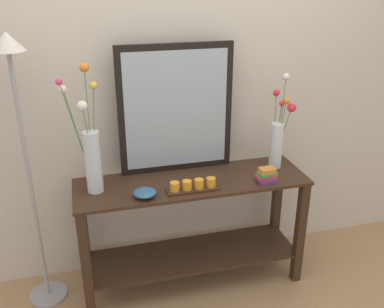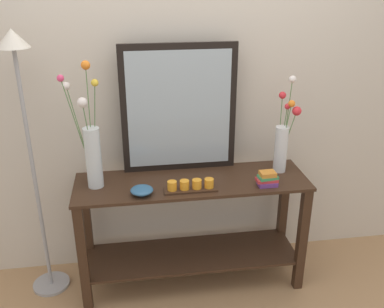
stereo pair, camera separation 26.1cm
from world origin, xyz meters
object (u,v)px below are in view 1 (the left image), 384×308
Objects in this scene: vase_right at (278,136)px; decorative_bowl at (145,193)px; console_table at (192,221)px; mirror_leaning at (176,110)px; tall_vase_left at (91,152)px; candle_tray at (193,186)px; book_stack at (267,175)px; floor_lamp at (22,133)px.

decorative_bowl is at bearing -167.95° from vase_right.
console_table is at bearing -174.27° from vase_right.
tall_vase_left is at bearing -162.57° from mirror_leaning.
vase_right is 1.93× the size of candle_tray.
console_table is at bearing 77.89° from candle_tray.
book_stack is at bearing 0.31° from decorative_bowl.
book_stack is (0.76, 0.00, 0.01)m from decorative_bowl.
floor_lamp reaches higher than tall_vase_left.
candle_tray reaches higher than decorative_bowl.
candle_tray is (0.57, -0.14, -0.22)m from tall_vase_left.
decorative_bowl is at bearing -29.01° from tall_vase_left.
console_table is 0.73m from mirror_leaning.
floor_lamp is at bearing 175.32° from console_table.
mirror_leaning is at bearing 168.75° from vase_right.
mirror_leaning is 0.69m from book_stack.
tall_vase_left is at bearing -9.38° from floor_lamp.
decorative_bowl is at bearing -18.49° from floor_lamp.
console_table is at bearing 23.06° from decorative_bowl.
floor_lamp reaches higher than vase_right.
candle_tray is at bearing -102.11° from console_table.
candle_tray reaches higher than console_table.
mirror_leaning reaches higher than book_stack.
mirror_leaning is 6.20× the size of book_stack.
decorative_bowl is 0.76m from floor_lamp.
tall_vase_left is 5.66× the size of decorative_bowl.
console_table is 10.91× the size of decorative_bowl.
console_table is 0.80m from tall_vase_left.
floor_lamp is at bearing 179.31° from vase_right.
mirror_leaning is 0.49m from candle_tray.
floor_lamp is (-0.93, 0.20, 0.35)m from candle_tray.
mirror_leaning is at bearing 94.80° from candle_tray.
vase_right reaches higher than book_stack.
console_table is 1.17m from floor_lamp.
decorative_bowl is at bearing -178.17° from candle_tray.
floor_lamp is at bearing 171.50° from book_stack.
book_stack is 1.45m from floor_lamp.
book_stack reaches higher than console_table.
floor_lamp is at bearing 170.62° from tall_vase_left.
tall_vase_left reaches higher than vase_right.
tall_vase_left is 5.72× the size of book_stack.
vase_right is at bearing 5.73° from console_table.
candle_tray is at bearing 179.38° from book_stack.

